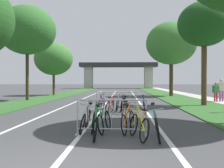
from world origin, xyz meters
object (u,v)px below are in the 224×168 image
object	(u,v)px
bicycle_orange_3	(128,120)
bicycle_teal_9	(157,126)
pedestrian_pushing_bike	(216,90)
tree_left_oak_mid	(27,30)
pedestrian_strolling	(221,88)
tree_right_cypress_far	(171,43)
bicycle_silver_6	(86,120)
bicycle_yellow_2	(139,126)
bicycle_blue_5	(144,106)
tree_right_oak_near	(204,25)
tree_left_pine_far	(54,59)
crowd_barrier_second	(116,102)
bicycle_purple_8	(101,104)
bicycle_white_7	(118,104)
crowd_barrier_nearest	(111,118)
bicycle_green_10	(104,121)
bicycle_black_1	(126,105)
bicycle_black_11	(122,106)
bicycle_green_0	(94,125)
bicycle_red_4	(110,106)

from	to	relation	value
bicycle_orange_3	bicycle_teal_9	size ratio (longest dim) A/B	0.98
bicycle_teal_9	pedestrian_pushing_bike	size ratio (longest dim) A/B	1.14
tree_left_oak_mid	pedestrian_strolling	distance (m)	16.13
tree_right_cypress_far	bicycle_silver_6	size ratio (longest dim) A/B	4.63
bicycle_yellow_2	bicycle_blue_5	xyz separation A→B (m)	(0.58, 5.91, 0.02)
tree_left_oak_mid	bicycle_blue_5	size ratio (longest dim) A/B	4.56
tree_right_oak_near	pedestrian_strolling	world-z (taller)	tree_right_oak_near
tree_left_pine_far	crowd_barrier_second	distance (m)	18.22
bicycle_purple_8	bicycle_blue_5	bearing A→B (deg)	163.79
bicycle_white_7	bicycle_teal_9	xyz separation A→B (m)	(1.24, -6.98, 0.02)
tree_right_cypress_far	crowd_barrier_second	xyz separation A→B (m)	(-5.45, -15.01, -5.15)
crowd_barrier_nearest	tree_right_cypress_far	bearing A→B (deg)	75.46
bicycle_yellow_2	pedestrian_strolling	size ratio (longest dim) A/B	0.90
bicycle_green_10	bicycle_purple_8	bearing A→B (deg)	105.21
bicycle_black_1	bicycle_green_10	bearing A→B (deg)	-104.48
bicycle_black_11	crowd_barrier_second	bearing A→B (deg)	113.90
bicycle_yellow_2	pedestrian_strolling	bearing A→B (deg)	47.98
tree_left_oak_mid	bicycle_green_10	distance (m)	16.22
crowd_barrier_second	bicycle_purple_8	world-z (taller)	crowd_barrier_second
pedestrian_strolling	pedestrian_pushing_bike	world-z (taller)	pedestrian_strolling
crowd_barrier_nearest	bicycle_yellow_2	world-z (taller)	crowd_barrier_nearest
crowd_barrier_nearest	bicycle_white_7	size ratio (longest dim) A/B	1.26
tree_right_oak_near	bicycle_orange_3	size ratio (longest dim) A/B	3.97
bicycle_yellow_2	bicycle_silver_6	world-z (taller)	bicycle_silver_6
bicycle_white_7	bicycle_green_10	bearing A→B (deg)	89.63
bicycle_green_0	pedestrian_pushing_bike	distance (m)	15.07
bicycle_black_11	crowd_barrier_nearest	bearing A→B (deg)	-97.38
bicycle_green_0	bicycle_green_10	world-z (taller)	bicycle_green_0
bicycle_teal_9	bicycle_black_11	bearing A→B (deg)	-74.31
bicycle_black_1	pedestrian_pushing_bike	xyz separation A→B (m)	(6.76, 6.08, 0.57)
crowd_barrier_second	bicycle_green_10	xyz separation A→B (m)	(-0.22, -5.50, -0.16)
bicycle_teal_9	crowd_barrier_nearest	bearing A→B (deg)	-17.72
bicycle_black_1	bicycle_orange_3	distance (m)	5.92
bicycle_silver_6	bicycle_purple_8	world-z (taller)	bicycle_purple_8
tree_left_pine_far	pedestrian_pushing_bike	distance (m)	18.00
tree_right_oak_near	bicycle_black_11	world-z (taller)	tree_right_oak_near
tree_left_pine_far	pedestrian_strolling	bearing A→B (deg)	-31.21
bicycle_orange_3	pedestrian_strolling	distance (m)	14.32
bicycle_orange_3	bicycle_teal_9	world-z (taller)	bicycle_teal_9
bicycle_purple_8	pedestrian_strolling	bearing A→B (deg)	-136.72
pedestrian_pushing_bike	crowd_barrier_nearest	bearing A→B (deg)	-127.21
tree_right_oak_near	bicycle_white_7	size ratio (longest dim) A/B	4.03
bicycle_orange_3	bicycle_silver_6	distance (m)	1.33
tree_right_oak_near	crowd_barrier_nearest	world-z (taller)	tree_right_oak_near
bicycle_orange_3	bicycle_purple_8	world-z (taller)	bicycle_purple_8
bicycle_purple_8	bicycle_red_4	bearing A→B (deg)	126.77
bicycle_silver_6	pedestrian_pushing_bike	world-z (taller)	pedestrian_pushing_bike
bicycle_green_0	bicycle_black_1	xyz separation A→B (m)	(0.96, 6.85, -0.02)
bicycle_red_4	pedestrian_strolling	distance (m)	10.99
crowd_barrier_second	bicycle_orange_3	distance (m)	5.50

